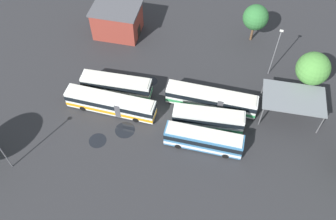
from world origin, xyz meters
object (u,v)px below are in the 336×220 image
object	(u,v)px
tree_south_edge	(313,69)
lamp_post_near_entrance	(275,51)
bus_row0_slot2	(204,140)
bus_row1_slot1	(111,104)
bus_row0_slot1	(208,119)
maintenance_shelter	(294,98)
depot_building	(117,20)
bus_row0_slot0	(212,99)
tree_north_edge	(256,17)
lamp_post_by_building	(1,149)
bus_row1_slot0	(117,85)

from	to	relation	value
tree_south_edge	lamp_post_near_entrance	bearing A→B (deg)	-28.06
bus_row0_slot2	bus_row1_slot1	distance (m)	15.79
bus_row0_slot1	lamp_post_near_entrance	world-z (taller)	lamp_post_near_entrance
bus_row1_slot1	tree_south_edge	world-z (taller)	tree_south_edge
maintenance_shelter	lamp_post_near_entrance	xyz separation A→B (m)	(3.60, -8.40, 1.20)
depot_building	bus_row0_slot1	bearing A→B (deg)	138.95
bus_row0_slot0	depot_building	xyz separation A→B (m)	(20.27, -13.81, 1.14)
bus_row0_slot1	tree_north_edge	size ratio (longest dim) A/B	1.47
depot_building	lamp_post_by_building	xyz separation A→B (m)	(5.78, 31.54, 1.78)
tree_north_edge	maintenance_shelter	bearing A→B (deg)	114.29
tree_south_edge	depot_building	bearing A→B (deg)	-12.03
bus_row1_slot1	tree_north_edge	world-z (taller)	tree_north_edge
bus_row0_slot1	bus_row1_slot0	distance (m)	16.16
bus_row1_slot1	lamp_post_near_entrance	size ratio (longest dim) A/B	1.50
bus_row0_slot0	bus_row1_slot0	world-z (taller)	same
depot_building	tree_south_edge	bearing A→B (deg)	167.97
bus_row0_slot0	lamp_post_near_entrance	size ratio (longest dim) A/B	1.50
bus_row0_slot1	lamp_post_by_building	world-z (taller)	lamp_post_by_building
tree_south_edge	maintenance_shelter	bearing A→B (deg)	66.55
maintenance_shelter	lamp_post_near_entrance	bearing A→B (deg)	-66.81
maintenance_shelter	bus_row0_slot0	bearing A→B (deg)	5.29
depot_building	maintenance_shelter	world-z (taller)	depot_building
bus_row0_slot2	bus_row1_slot0	bearing A→B (deg)	-24.43
bus_row1_slot0	tree_north_edge	distance (m)	27.74
depot_building	lamp_post_near_entrance	distance (m)	29.31
bus_row0_slot2	bus_row0_slot1	bearing A→B (deg)	-90.29
bus_row0_slot1	bus_row1_slot0	size ratio (longest dim) A/B	0.95
bus_row1_slot0	lamp_post_by_building	xyz separation A→B (m)	(10.36, 17.00, 2.92)
lamp_post_near_entrance	bus_row0_slot0	bearing A→B (deg)	47.83
bus_row0_slot2	depot_building	size ratio (longest dim) A/B	1.30
maintenance_shelter	bus_row1_slot1	bearing A→B (deg)	11.81
tree_north_edge	tree_south_edge	size ratio (longest dim) A/B	0.88
bus_row0_slot1	tree_south_edge	xyz separation A→B (m)	(-14.37, -10.36, 4.02)
bus_row0_slot1	bus_row1_slot1	distance (m)	15.48
bus_row1_slot0	maintenance_shelter	world-z (taller)	maintenance_shelter
lamp_post_near_entrance	tree_south_edge	xyz separation A→B (m)	(-5.88, 3.13, 0.53)
bus_row1_slot1	maintenance_shelter	world-z (taller)	maintenance_shelter
bus_row0_slot2	lamp_post_by_building	world-z (taller)	lamp_post_by_building
lamp_post_near_entrance	tree_south_edge	bearing A→B (deg)	151.94
bus_row0_slot0	bus_row1_slot1	bearing A→B (deg)	16.81
lamp_post_near_entrance	lamp_post_by_building	world-z (taller)	lamp_post_near_entrance
lamp_post_by_building	tree_south_edge	world-z (taller)	lamp_post_by_building
bus_row0_slot0	bus_row0_slot1	distance (m)	3.97
maintenance_shelter	tree_north_edge	size ratio (longest dim) A/B	1.29
bus_row1_slot1	maintenance_shelter	xyz separation A→B (m)	(-27.55, -5.76, 2.29)
bus_row0_slot0	bus_row1_slot1	size ratio (longest dim) A/B	1.00
bus_row1_slot0	maintenance_shelter	xyz separation A→B (m)	(-27.92, -1.86, 2.29)
bus_row0_slot2	bus_row1_slot1	size ratio (longest dim) A/B	0.79
bus_row0_slot2	lamp_post_near_entrance	size ratio (longest dim) A/B	1.19
bus_row0_slot2	lamp_post_near_entrance	xyz separation A→B (m)	(-8.51, -17.44, 3.49)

